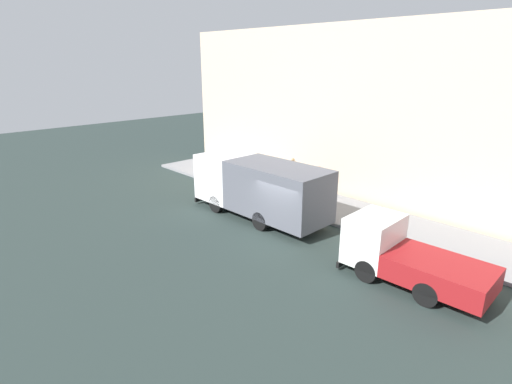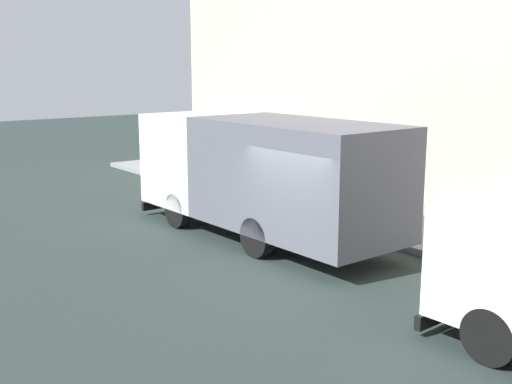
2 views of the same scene
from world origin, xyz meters
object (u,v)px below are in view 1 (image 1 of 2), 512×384
Objects in this scene: pedestrian_walking at (293,171)px; pedestrian_standing at (319,179)px; small_flatbed_truck at (404,255)px; street_sign_post at (292,182)px; large_utility_truck at (259,186)px.

pedestrian_standing is at bearing 91.01° from pedestrian_walking.
small_flatbed_truck is 11.96m from pedestrian_walking.
street_sign_post is at bearing 131.70° from pedestrian_standing.
pedestrian_standing is at bearing 53.80° from small_flatbed_truck.
pedestrian_walking is at bearing 40.87° from street_sign_post.
pedestrian_standing is (5.61, 8.25, 0.00)m from small_flatbed_truck.
large_utility_truck is 5.01m from pedestrian_standing.
street_sign_post is at bearing -8.11° from large_utility_truck.
large_utility_truck is 2.22m from street_sign_post.
pedestrian_walking is 0.78× the size of street_sign_post.
large_utility_truck is at bearing 125.58° from pedestrian_standing.
small_flatbed_truck is 8.43m from street_sign_post.
small_flatbed_truck is at bearing -179.14° from pedestrian_standing.
pedestrian_standing is 2.83m from street_sign_post.
pedestrian_standing is (4.97, 0.04, -0.63)m from large_utility_truck.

